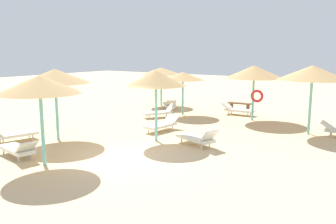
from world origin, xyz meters
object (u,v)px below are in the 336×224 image
at_px(lounger_4, 237,110).
at_px(lounger_7, 198,138).
at_px(parasol_1, 40,85).
at_px(lounger_5, 169,104).
at_px(parasol_5, 161,71).
at_px(lounger_3, 160,112).
at_px(parasol_0, 156,78).
at_px(lounger_0, 163,124).
at_px(parasol_2, 55,76).
at_px(parasol_4, 254,72).
at_px(bench_0, 240,105).
at_px(parasol_6, 313,73).
at_px(lounger_2, 13,134).
at_px(lounger_1, 18,149).
at_px(parasol_3, 183,76).

height_order(lounger_4, lounger_7, lounger_7).
distance_m(parasol_1, lounger_7, 6.30).
bearing_deg(lounger_5, parasol_5, 144.51).
height_order(lounger_3, lounger_5, lounger_3).
xyz_separation_m(parasol_0, parasol_1, (-1.22, -4.65, 0.04)).
xyz_separation_m(lounger_0, lounger_4, (1.24, 5.96, 0.00)).
bearing_deg(parasol_0, parasol_2, -149.05).
bearing_deg(parasol_4, lounger_3, -155.04).
relative_size(parasol_1, parasol_4, 0.97).
height_order(parasol_1, bench_0, parasol_1).
relative_size(parasol_6, lounger_7, 1.60).
bearing_deg(parasol_0, lounger_2, -144.63).
distance_m(parasol_1, lounger_2, 4.55).
xyz_separation_m(parasol_4, parasol_6, (3.32, -1.62, 0.17)).
xyz_separation_m(parasol_5, bench_0, (5.28, 1.34, -2.05)).
height_order(lounger_3, lounger_4, lounger_3).
relative_size(parasol_1, lounger_3, 1.57).
distance_m(parasol_1, bench_0, 14.21).
relative_size(parasol_6, lounger_4, 1.63).
bearing_deg(parasol_0, lounger_1, -120.04).
xyz_separation_m(parasol_3, parasol_5, (-3.15, 2.20, 0.09)).
relative_size(lounger_2, lounger_3, 1.04).
distance_m(lounger_4, bench_0, 1.72).
bearing_deg(lounger_3, lounger_2, -103.95).
bearing_deg(parasol_4, parasol_0, -104.51).
distance_m(parasol_0, lounger_3, 5.81).
relative_size(lounger_4, bench_0, 1.26).
relative_size(lounger_1, lounger_2, 0.98).
bearing_deg(lounger_7, parasol_4, 91.01).
bearing_deg(parasol_2, lounger_4, 68.02).
height_order(parasol_0, parasol_1, parasol_1).
relative_size(lounger_0, lounger_7, 1.00).
relative_size(lounger_5, bench_0, 1.20).
height_order(lounger_0, lounger_2, lounger_2).
bearing_deg(lounger_7, lounger_4, 101.36).
distance_m(parasol_2, lounger_3, 7.06).
bearing_deg(bench_0, parasol_6, -39.87).
height_order(parasol_1, lounger_4, parasol_1).
bearing_deg(parasol_5, parasol_3, -34.90).
xyz_separation_m(parasol_5, lounger_3, (2.51, -3.57, -2.08)).
distance_m(parasol_5, bench_0, 5.82).
relative_size(parasol_3, lounger_5, 1.40).
bearing_deg(parasol_3, parasol_1, -83.95).
distance_m(lounger_3, lounger_7, 6.28).
relative_size(parasol_0, lounger_4, 1.55).
bearing_deg(lounger_3, lounger_7, -40.45).
bearing_deg(lounger_1, parasol_4, 68.63).
relative_size(lounger_0, lounger_4, 1.02).
height_order(parasol_5, lounger_1, parasol_5).
bearing_deg(parasol_6, lounger_3, -176.06).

